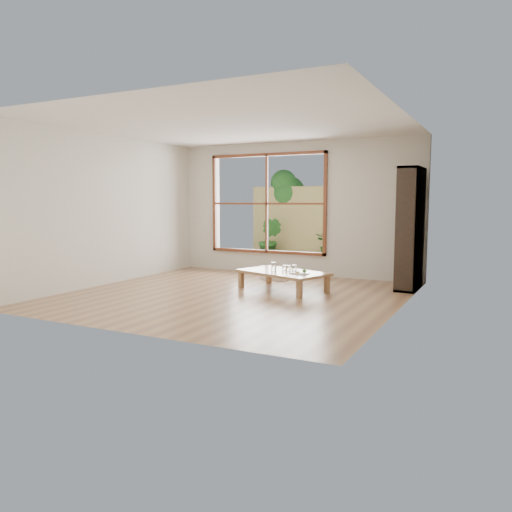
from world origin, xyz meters
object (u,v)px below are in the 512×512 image
at_px(food_tray, 301,273).
at_px(garden_bench, 265,253).
at_px(low_table, 283,273).
at_px(bookshelf, 410,229).

height_order(food_tray, garden_bench, food_tray).
xyz_separation_m(low_table, garden_bench, (-1.46, 2.35, 0.04)).
bearing_deg(garden_bench, bookshelf, -20.40).
bearing_deg(low_table, bookshelf, 50.02).
height_order(bookshelf, garden_bench, bookshelf).
distance_m(low_table, bookshelf, 2.23).
xyz_separation_m(low_table, food_tray, (0.37, -0.15, 0.06)).
relative_size(bookshelf, food_tray, 6.84).
relative_size(low_table, food_tray, 5.56).
relative_size(bookshelf, garden_bench, 1.81).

